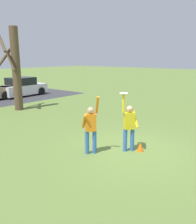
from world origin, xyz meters
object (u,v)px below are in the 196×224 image
object	(u,v)px
field_cone_orange	(140,147)
person_defender	(91,126)
parked_car_white	(22,87)
bare_tree_tall	(15,67)
frisbee_disc	(124,93)
person_catcher	(129,124)

from	to	relation	value
field_cone_orange	person_defender	bearing A→B (deg)	135.67
parked_car_white	field_cone_orange	distance (m)	14.96
bare_tree_tall	frisbee_disc	bearing A→B (deg)	-99.98
parked_car_white	frisbee_disc	bearing A→B (deg)	-115.45
person_defender	bare_tree_tall	size ratio (longest dim) A/B	0.40
frisbee_disc	field_cone_orange	bearing A→B (deg)	-50.76
bare_tree_tall	person_catcher	bearing A→B (deg)	-98.79
frisbee_disc	parked_car_white	world-z (taller)	frisbee_disc
person_defender	bare_tree_tall	xyz separation A→B (m)	(2.45, 8.28, 1.69)
person_defender	parked_car_white	size ratio (longest dim) A/B	0.48
bare_tree_tall	field_cone_orange	distance (m)	9.91
person_catcher	parked_car_white	xyz separation A→B (m)	(4.91, 13.85, -0.25)
person_catcher	bare_tree_tall	xyz separation A→B (m)	(1.42, 9.16, 1.69)
person_catcher	parked_car_white	distance (m)	14.69
bare_tree_tall	field_cone_orange	world-z (taller)	bare_tree_tall
person_catcher	frisbee_disc	world-z (taller)	frisbee_disc
bare_tree_tall	field_cone_orange	size ratio (longest dim) A/B	16.16
person_catcher	bare_tree_tall	size ratio (longest dim) A/B	0.40
bare_tree_tall	field_cone_orange	bearing A→B (deg)	-97.09
frisbee_disc	bare_tree_tall	xyz separation A→B (m)	(1.59, 9.02, 0.58)
frisbee_disc	bare_tree_tall	distance (m)	9.17
bare_tree_tall	parked_car_white	bearing A→B (deg)	53.31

